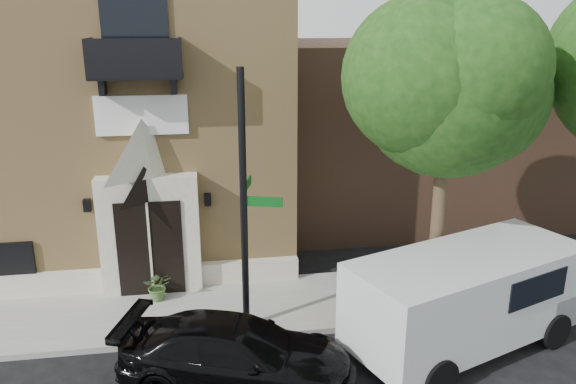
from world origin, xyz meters
name	(u,v)px	position (x,y,z in m)	size (l,w,h in m)	color
ground	(191,346)	(0.00, 0.00, 0.00)	(120.00, 120.00, 0.00)	black
sidewalk	(230,308)	(1.00, 1.50, 0.07)	(42.00, 3.00, 0.15)	gray
church	(95,100)	(-2.99, 7.95, 4.63)	(12.20, 11.01, 9.30)	tan
neighbour_building	(495,124)	(12.00, 9.00, 3.20)	(18.00, 8.00, 6.40)	brown
street_tree_left	(452,83)	(6.03, 0.35, 5.87)	(4.97, 4.38, 7.77)	#38281C
black_sedan	(238,354)	(1.00, -1.58, 0.70)	(1.97, 4.86, 1.41)	black
cargo_van	(473,294)	(6.39, -0.89, 1.27)	(5.99, 4.06, 2.28)	silver
street_sign	(245,204)	(1.36, 0.47, 3.23)	(0.95, 1.13, 6.13)	black
fire_hydrant	(347,302)	(3.82, 0.48, 0.56)	(0.48, 0.38, 0.83)	#932300
dumpster	(525,277)	(8.73, 0.80, 0.72)	(1.77, 1.07, 1.12)	#103C1C
planter	(158,286)	(-0.84, 2.11, 0.54)	(0.71, 0.61, 0.78)	#456331
pedestrian_near	(485,271)	(7.57, 0.76, 0.98)	(0.61, 0.40, 1.66)	black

